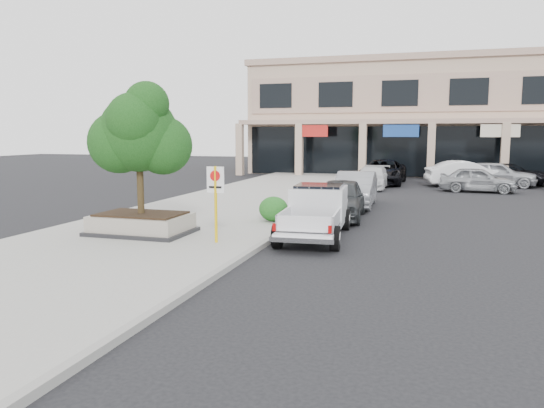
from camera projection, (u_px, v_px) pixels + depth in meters
The scene contains 17 objects.
ground at pixel (303, 260), 14.42m from camera, with size 120.00×120.00×0.00m, color black.
sidewalk at pixel (207, 215), 21.71m from camera, with size 8.00×52.00×0.15m, color gray.
curb at pixel (301, 220), 20.55m from camera, with size 0.20×52.00×0.15m, color gray.
strip_mall at pixel (497, 117), 43.58m from camera, with size 40.55×12.43×9.50m.
planter at pixel (142, 224), 17.41m from camera, with size 3.20×2.20×0.68m.
planter_tree at pixel (145, 134), 17.13m from camera, with size 2.90×2.55×4.00m.
no_parking_sign at pixel (216, 194), 15.80m from camera, with size 0.55×0.09×2.30m.
hedge at pixel (274, 209), 19.75m from camera, with size 1.10×0.99×0.94m, color #154C18.
pickup_truck at pixel (315, 213), 17.32m from camera, with size 1.99×5.36×1.69m, color silver, non-canonical shape.
curb_car_a at pixel (340, 199), 21.37m from camera, with size 1.90×4.72×1.61m, color #2C2F31.
curb_car_b at pixel (355, 189), 24.79m from camera, with size 1.72×4.93×1.62m, color #929399.
curb_car_c at pixel (372, 177), 32.95m from camera, with size 1.93×4.75×1.38m, color silver.
curb_car_d at pixel (383, 172), 35.78m from camera, with size 2.73×5.92×1.65m, color black.
lot_car_a at pixel (478, 180), 30.90m from camera, with size 1.74×4.32×1.47m, color #96989D.
lot_car_b at pixel (466, 174), 34.13m from camera, with size 1.75×5.03×1.66m, color silver.
lot_car_d at pixel (511, 174), 35.37m from camera, with size 2.34×5.07×1.41m, color black.
lot_car_e at pixel (496, 174), 33.91m from camera, with size 1.96×4.87×1.66m, color #A8AAB0.
Camera 1 is at (3.37, -13.71, 3.42)m, focal length 35.00 mm.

